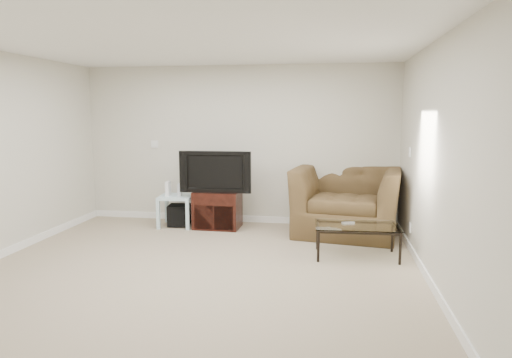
% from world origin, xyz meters
% --- Properties ---
extents(floor, '(5.00, 5.00, 0.00)m').
position_xyz_m(floor, '(0.00, 0.00, 0.00)').
color(floor, tan).
rests_on(floor, ground).
extents(ceiling, '(5.00, 5.00, 0.00)m').
position_xyz_m(ceiling, '(0.00, 0.00, 2.50)').
color(ceiling, white).
rests_on(ceiling, ground).
extents(wall_back, '(5.00, 0.02, 2.50)m').
position_xyz_m(wall_back, '(0.00, 2.50, 1.25)').
color(wall_back, silver).
rests_on(wall_back, ground).
extents(wall_right, '(0.02, 5.00, 2.50)m').
position_xyz_m(wall_right, '(2.50, 0.00, 1.25)').
color(wall_right, silver).
rests_on(wall_right, ground).
extents(plate_back, '(0.12, 0.02, 0.12)m').
position_xyz_m(plate_back, '(-1.40, 2.49, 1.25)').
color(plate_back, white).
rests_on(plate_back, wall_back).
extents(plate_right_switch, '(0.02, 0.09, 0.13)m').
position_xyz_m(plate_right_switch, '(2.49, 1.60, 1.25)').
color(plate_right_switch, white).
rests_on(plate_right_switch, wall_right).
extents(plate_right_outlet, '(0.02, 0.08, 0.12)m').
position_xyz_m(plate_right_outlet, '(2.49, 1.30, 0.30)').
color(plate_right_outlet, white).
rests_on(plate_right_outlet, wall_right).
extents(tv_stand, '(0.70, 0.49, 0.57)m').
position_xyz_m(tv_stand, '(-0.24, 2.05, 0.29)').
color(tv_stand, black).
rests_on(tv_stand, floor).
extents(dvd_player, '(0.41, 0.29, 0.06)m').
position_xyz_m(dvd_player, '(-0.24, 2.01, 0.48)').
color(dvd_player, black).
rests_on(dvd_player, tv_stand).
extents(television, '(1.02, 0.24, 0.63)m').
position_xyz_m(television, '(-0.24, 2.02, 0.89)').
color(television, black).
rests_on(television, tv_stand).
extents(side_table, '(0.54, 0.54, 0.48)m').
position_xyz_m(side_table, '(-0.89, 2.05, 0.24)').
color(side_table, silver).
rests_on(side_table, floor).
extents(subwoofer, '(0.36, 0.36, 0.32)m').
position_xyz_m(subwoofer, '(-0.87, 2.07, 0.17)').
color(subwoofer, black).
rests_on(subwoofer, floor).
extents(game_console, '(0.06, 0.16, 0.22)m').
position_xyz_m(game_console, '(-1.01, 2.02, 0.60)').
color(game_console, white).
rests_on(game_console, side_table).
extents(game_case, '(0.07, 0.15, 0.19)m').
position_xyz_m(game_case, '(-0.83, 2.03, 0.58)').
color(game_case, silver).
rests_on(game_case, side_table).
extents(recliner, '(1.62, 1.18, 1.30)m').
position_xyz_m(recliner, '(1.70, 2.05, 0.65)').
color(recliner, '#503424').
rests_on(recliner, floor).
extents(coffee_table, '(1.05, 0.63, 0.40)m').
position_xyz_m(coffee_table, '(1.80, 0.93, 0.20)').
color(coffee_table, black).
rests_on(coffee_table, floor).
extents(remote, '(0.16, 0.10, 0.02)m').
position_xyz_m(remote, '(1.69, 1.00, 0.41)').
color(remote, '#B2B2B7').
rests_on(remote, coffee_table).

